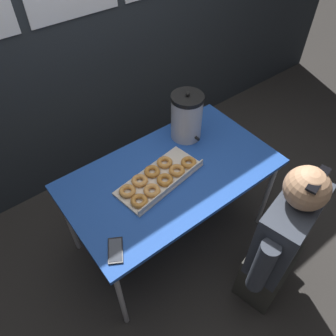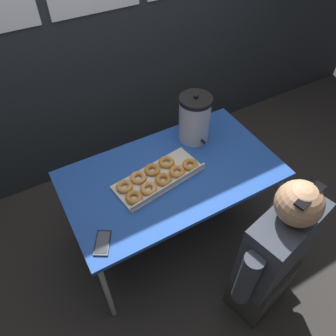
# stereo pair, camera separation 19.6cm
# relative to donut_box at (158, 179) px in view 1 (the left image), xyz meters

# --- Properties ---
(ground_plane) EXTENTS (12.00, 12.00, 0.00)m
(ground_plane) POSITION_rel_donut_box_xyz_m (0.11, 0.01, -0.75)
(ground_plane) COLOR #2D2B28
(back_wall) EXTENTS (6.00, 0.11, 2.58)m
(back_wall) POSITION_rel_donut_box_xyz_m (0.11, 1.08, 0.54)
(back_wall) COLOR #23282D
(back_wall) RESTS_ON ground
(folding_table) EXTENTS (1.37, 0.78, 0.73)m
(folding_table) POSITION_rel_donut_box_xyz_m (0.11, 0.01, -0.07)
(folding_table) COLOR #1E479E
(folding_table) RESTS_ON ground
(donut_box) EXTENTS (0.59, 0.32, 0.05)m
(donut_box) POSITION_rel_donut_box_xyz_m (0.00, 0.00, 0.00)
(donut_box) COLOR beige
(donut_box) RESTS_ON folding_table
(coffee_urn) EXTENTS (0.22, 0.25, 0.36)m
(coffee_urn) POSITION_rel_donut_box_xyz_m (0.41, 0.22, 0.14)
(coffee_urn) COLOR #B7B7BC
(coffee_urn) RESTS_ON folding_table
(cell_phone) EXTENTS (0.14, 0.17, 0.01)m
(cell_phone) POSITION_rel_donut_box_xyz_m (-0.46, -0.25, -0.02)
(cell_phone) COLOR black
(cell_phone) RESTS_ON folding_table
(person_seated) EXTENTS (0.61, 0.33, 1.18)m
(person_seated) POSITION_rel_donut_box_xyz_m (0.37, -0.70, -0.20)
(person_seated) COLOR #33332D
(person_seated) RESTS_ON ground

